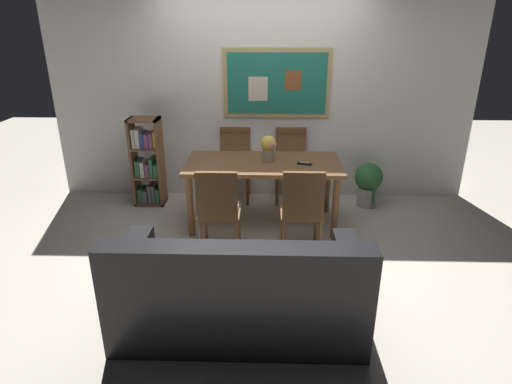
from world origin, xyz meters
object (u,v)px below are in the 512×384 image
dining_table (263,170)px  potted_ivy (368,182)px  dining_chair_far_right (291,159)px  bookshelf (148,164)px  dining_chair_near_left (218,206)px  dining_chair_near_right (302,206)px  flower_vase (269,147)px  leather_couch (239,293)px  dining_chair_far_left (235,158)px  tv_remote (305,164)px

dining_table → potted_ivy: (1.29, 0.53, -0.33)m
dining_chair_far_right → bookshelf: size_ratio=0.84×
dining_table → potted_ivy: 1.43m
dining_table → bookshelf: bearing=159.5°
dining_chair_near_left → potted_ivy: size_ratio=1.65×
dining_chair_near_right → bookshelf: size_ratio=0.84×
dining_chair_near_right → potted_ivy: size_ratio=1.65×
flower_vase → leather_couch: bearing=-96.4°
leather_couch → potted_ivy: size_ratio=3.26×
dining_table → dining_chair_near_left: dining_chair_near_left is taller
dining_table → dining_chair_near_right: dining_chair_near_right is taller
dining_table → dining_chair_far_left: size_ratio=1.84×
dining_chair_far_right → leather_couch: bearing=-100.9°
dining_chair_near_left → bookshelf: bookshelf is taller
dining_chair_near_right → bookshelf: 2.20m
potted_ivy → dining_chair_far_left: bearing=172.3°
dining_chair_far_right → dining_chair_far_left: bearing=178.6°
dining_chair_far_right → potted_ivy: 1.00m
dining_chair_far_right → dining_chair_near_left: (-0.75, -1.48, 0.00)m
dining_table → dining_chair_far_left: (-0.37, 0.75, -0.10)m
leather_couch → dining_chair_near_right: bearing=63.8°
dining_chair_far_left → bookshelf: 1.08m
dining_chair_near_left → leather_couch: (0.26, -1.06, -0.23)m
dining_table → leather_couch: 1.85m
dining_table → dining_chair_far_left: bearing=116.1°
flower_vase → tv_remote: bearing=-17.7°
bookshelf → dining_chair_near_left: bearing=-51.8°
bookshelf → potted_ivy: size_ratio=1.97×
dining_table → tv_remote: (0.44, -0.07, 0.10)m
dining_chair_far_left → tv_remote: 1.17m
dining_table → flower_vase: size_ratio=6.02×
dining_chair_near_left → leather_couch: dining_chair_near_left is taller
dining_table → potted_ivy: dining_table is taller
dining_chair_far_left → potted_ivy: (1.65, -0.22, -0.22)m
leather_couch → tv_remote: size_ratio=11.11×
dining_chair_near_left → potted_ivy: bearing=37.0°
dining_chair_far_right → bookshelf: bookshelf is taller
dining_chair_far_left → tv_remote: (0.81, -0.82, 0.20)m
dining_table → potted_ivy: bearing=22.2°
dining_chair_near_right → flower_vase: (-0.32, 0.78, 0.35)m
bookshelf → flower_vase: (1.48, -0.48, 0.36)m
potted_ivy → dining_chair_near_right: bearing=-125.9°
dining_chair_near_left → flower_vase: (0.47, 0.81, 0.35)m
potted_ivy → flower_vase: 1.44m
dining_chair_near_left → potted_ivy: (1.70, 1.28, -0.22)m
dining_table → dining_chair_far_left: 0.84m
bookshelf → tv_remote: bookshelf is taller
dining_table → leather_couch: (-0.15, -1.81, -0.33)m
dining_chair_near_left → dining_chair_far_left: same height
dining_chair_far_right → bookshelf: bearing=-173.5°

